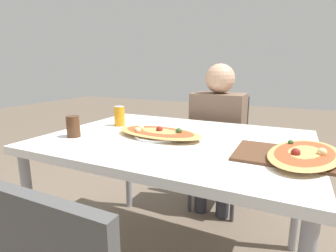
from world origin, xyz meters
The scene contains 8 objects.
dining_table centered at (0.00, 0.00, 0.71)m, with size 1.35×0.99×0.77m.
chair_far_seated centered at (0.03, 0.83, 0.50)m, with size 0.40×0.40×0.91m.
person_seated centered at (0.03, 0.71, 0.69)m, with size 0.39×0.28×1.17m.
pizza_main centered at (-0.09, -0.02, 0.80)m, with size 0.52×0.30×0.06m.
soda_can centered at (-0.44, 0.11, 0.84)m, with size 0.07×0.07×0.12m.
drink_glass centered at (-0.50, -0.22, 0.83)m, with size 0.07×0.07×0.11m.
serving_tray centered at (0.53, -0.08, 0.78)m, with size 0.40×0.29×0.01m.
pizza_second centered at (0.60, -0.08, 0.80)m, with size 0.35×0.51×0.06m.
Camera 1 is at (0.54, -1.22, 1.14)m, focal length 28.00 mm.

